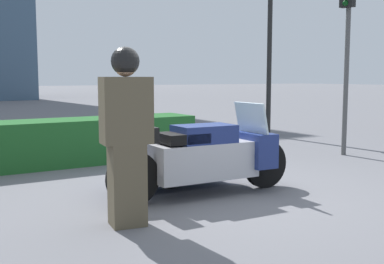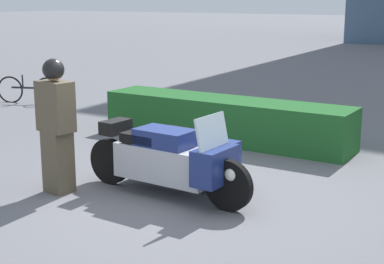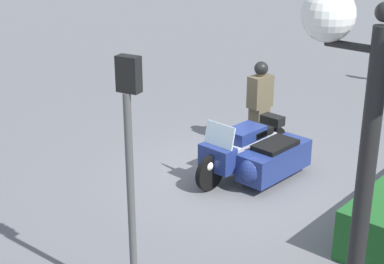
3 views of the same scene
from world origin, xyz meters
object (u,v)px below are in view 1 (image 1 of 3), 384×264
(police_motorcycle, at_px, (195,155))
(hedge_bush_curbside, at_px, (65,142))
(twin_lamp_post, at_px, (270,7))
(officer_rider, at_px, (126,132))
(traffic_light_near, at_px, (347,44))

(police_motorcycle, bearing_deg, hedge_bush_curbside, 109.66)
(twin_lamp_post, bearing_deg, officer_rider, -140.86)
(hedge_bush_curbside, bearing_deg, traffic_light_near, -20.82)
(hedge_bush_curbside, relative_size, traffic_light_near, 1.47)
(twin_lamp_post, distance_m, traffic_light_near, 3.39)
(hedge_bush_curbside, bearing_deg, police_motorcycle, -72.87)
(police_motorcycle, relative_size, hedge_bush_curbside, 0.55)
(police_motorcycle, distance_m, hedge_bush_curbside, 2.93)
(hedge_bush_curbside, xyz_separation_m, traffic_light_near, (4.80, -1.83, 1.71))
(officer_rider, height_order, twin_lamp_post, twin_lamp_post)
(traffic_light_near, bearing_deg, police_motorcycle, 0.77)
(traffic_light_near, bearing_deg, twin_lamp_post, -117.64)
(officer_rider, xyz_separation_m, hedge_bush_curbside, (0.49, 3.69, -0.55))
(police_motorcycle, xyz_separation_m, hedge_bush_curbside, (-0.86, 2.80, -0.09))
(hedge_bush_curbside, height_order, traffic_light_near, traffic_light_near)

